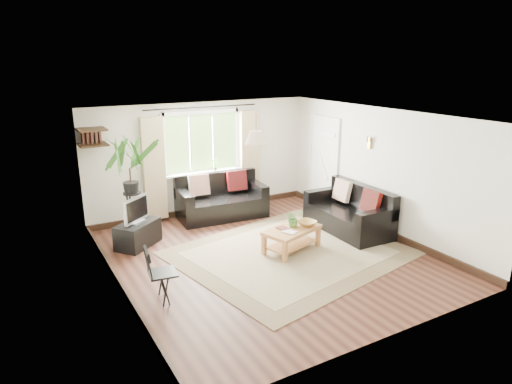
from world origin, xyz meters
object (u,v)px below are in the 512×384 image
coffee_table (292,240)px  tv_stand (138,234)px  sofa_right (348,210)px  palm_stand (131,189)px  folding_chair (163,274)px  sofa_back (221,197)px

coffee_table → tv_stand: bearing=145.2°
sofa_right → palm_stand: size_ratio=0.94×
folding_chair → coffee_table: bearing=-70.2°
sofa_back → folding_chair: sofa_back is taller
sofa_back → palm_stand: size_ratio=0.96×
tv_stand → folding_chair: (-0.23, -2.10, 0.18)m
folding_chair → sofa_right: bearing=-70.7°
sofa_back → folding_chair: (-2.23, -2.77, -0.03)m
sofa_right → coffee_table: 1.55m
tv_stand → palm_stand: bearing=44.7°
sofa_back → coffee_table: bearing=-78.0°
coffee_table → folding_chair: size_ratio=1.29×
sofa_right → tv_stand: (-3.78, 1.30, -0.20)m
sofa_back → folding_chair: bearing=-124.1°
sofa_back → sofa_right: size_ratio=1.02×
coffee_table → folding_chair: (-2.51, -0.52, 0.19)m
palm_stand → coffee_table: bearing=-42.4°
coffee_table → palm_stand: (-2.22, 2.02, 0.74)m
coffee_table → tv_stand: tv_stand is taller
sofa_back → palm_stand: (-1.94, -0.22, 0.52)m
tv_stand → palm_stand: palm_stand is taller
sofa_right → coffee_table: size_ratio=1.73×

